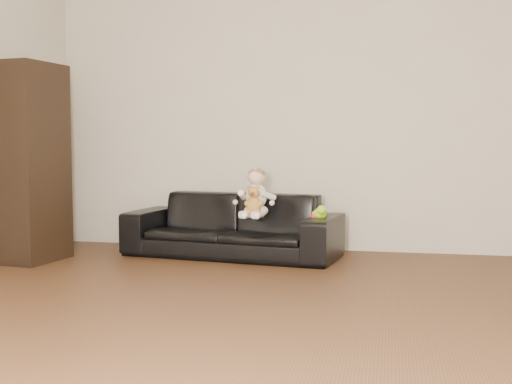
% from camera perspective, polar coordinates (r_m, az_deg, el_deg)
% --- Properties ---
extents(floor, '(5.50, 5.50, 0.00)m').
position_cam_1_polar(floor, '(3.48, -0.58, -12.38)').
color(floor, '#492D1A').
rests_on(floor, ground).
extents(wall_back, '(5.00, 0.00, 5.00)m').
position_cam_1_polar(wall_back, '(6.05, 5.08, 7.14)').
color(wall_back, '#C0B6A1').
rests_on(wall_back, ground).
extents(sofa, '(1.97, 0.99, 0.55)m').
position_cam_1_polar(sofa, '(5.72, -2.11, -2.97)').
color(sofa, black).
rests_on(sofa, floor).
extents(cabinet, '(0.49, 0.62, 1.67)m').
position_cam_1_polar(cabinet, '(5.76, -19.41, 2.46)').
color(cabinet, black).
rests_on(cabinet, floor).
extents(shelf_item, '(0.21, 0.27, 0.28)m').
position_cam_1_polar(shelf_item, '(5.75, -19.33, 6.21)').
color(shelf_item, silver).
rests_on(shelf_item, cabinet).
extents(baby, '(0.33, 0.39, 0.43)m').
position_cam_1_polar(baby, '(5.54, -0.03, -0.33)').
color(baby, silver).
rests_on(baby, sofa).
extents(teddy_bear, '(0.14, 0.14, 0.24)m').
position_cam_1_polar(teddy_bear, '(5.41, -0.21, -0.73)').
color(teddy_bear, '#B17A32').
rests_on(teddy_bear, sofa).
extents(toy_green, '(0.14, 0.16, 0.10)m').
position_cam_1_polar(toy_green, '(5.40, 5.70, -1.95)').
color(toy_green, '#98CF18').
rests_on(toy_green, sofa).
extents(toy_rattle, '(0.07, 0.07, 0.06)m').
position_cam_1_polar(toy_rattle, '(5.39, 5.19, -2.17)').
color(toy_rattle, red).
rests_on(toy_rattle, sofa).
extents(toy_blue_disc, '(0.09, 0.09, 0.01)m').
position_cam_1_polar(toy_blue_disc, '(5.43, 5.75, -2.38)').
color(toy_blue_disc, blue).
rests_on(toy_blue_disc, sofa).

